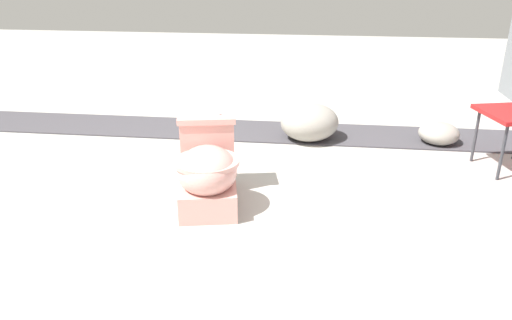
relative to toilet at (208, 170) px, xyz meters
The scene contains 5 objects.
ground_plane 0.34m from the toilet, 115.68° to the right, with size 14.00×14.00×0.00m, color #A8A59E.
gravel_strip 1.41m from the toilet, 168.94° to the left, with size 0.56×8.00×0.01m, color #423F44.
toilet is the anchor object (origin of this frame).
boulder_near 1.36m from the toilet, 153.94° to the left, with size 0.49×0.44×0.31m, color gray.
boulder_far 2.08m from the toilet, 127.24° to the left, with size 0.33×0.32×0.18m, color gray.
Camera 1 is at (2.86, 0.87, 1.45)m, focal length 35.00 mm.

